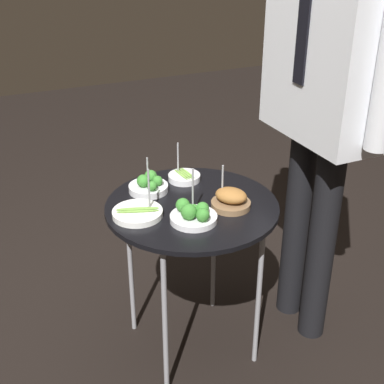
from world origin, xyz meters
The scene contains 8 objects.
ground_plane centered at (0.00, 0.00, 0.00)m, with size 8.00×8.00×0.00m, color black.
serving_cart centered at (0.00, 0.00, 0.62)m, with size 0.64×0.64×0.67m.
bowl_broccoli_back_left centered at (-0.16, -0.11, 0.70)m, with size 0.15×0.15×0.12m.
bowl_broccoli_mid_left centered at (0.12, -0.05, 0.70)m, with size 0.17×0.17×0.18m.
bowl_roast_front_center centered at (0.08, 0.12, 0.71)m, with size 0.15×0.14×0.16m.
bowl_asparagus_front_left centered at (0.00, -0.21, 0.69)m, with size 0.18×0.18×0.17m.
bowl_asparagus_front_right centered at (-0.20, 0.05, 0.69)m, with size 0.13×0.13×0.15m.
waiter_figure centered at (0.05, 0.51, 1.13)m, with size 0.66×0.25×1.78m.
Camera 1 is at (1.57, -0.71, 1.61)m, focal length 50.00 mm.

